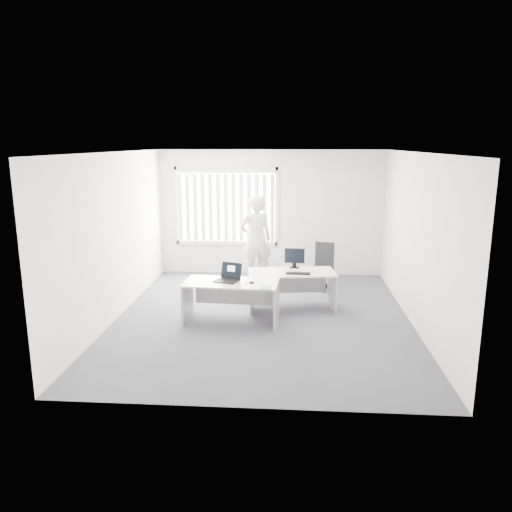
# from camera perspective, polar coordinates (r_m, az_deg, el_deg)

# --- Properties ---
(ground) EXTENTS (6.00, 6.00, 0.00)m
(ground) POSITION_cam_1_polar(r_m,az_deg,el_deg) (8.66, 0.76, -7.07)
(ground) COLOR #4D4D54
(ground) RESTS_ON ground
(wall_back) EXTENTS (5.00, 0.02, 2.80)m
(wall_back) POSITION_cam_1_polar(r_m,az_deg,el_deg) (11.25, 1.70, 4.93)
(wall_back) COLOR silver
(wall_back) RESTS_ON ground
(wall_front) EXTENTS (5.00, 0.02, 2.80)m
(wall_front) POSITION_cam_1_polar(r_m,az_deg,el_deg) (5.38, -1.11, -3.93)
(wall_front) COLOR silver
(wall_front) RESTS_ON ground
(wall_left) EXTENTS (0.02, 6.00, 2.80)m
(wall_left) POSITION_cam_1_polar(r_m,az_deg,el_deg) (8.80, -15.71, 2.21)
(wall_left) COLOR silver
(wall_left) RESTS_ON ground
(wall_right) EXTENTS (0.02, 6.00, 2.80)m
(wall_right) POSITION_cam_1_polar(r_m,az_deg,el_deg) (8.52, 17.83, 1.73)
(wall_right) COLOR silver
(wall_right) RESTS_ON ground
(ceiling) EXTENTS (5.00, 6.00, 0.02)m
(ceiling) POSITION_cam_1_polar(r_m,az_deg,el_deg) (8.14, 0.82, 11.78)
(ceiling) COLOR silver
(ceiling) RESTS_ON wall_back
(window) EXTENTS (2.32, 0.06, 1.76)m
(window) POSITION_cam_1_polar(r_m,az_deg,el_deg) (11.27, -3.41, 5.70)
(window) COLOR silver
(window) RESTS_ON wall_back
(blinds) EXTENTS (2.20, 0.10, 1.50)m
(blinds) POSITION_cam_1_polar(r_m,az_deg,el_deg) (11.22, -3.45, 5.51)
(blinds) COLOR white
(blinds) RESTS_ON wall_back
(desk_near) EXTENTS (1.59, 0.82, 0.70)m
(desk_near) POSITION_cam_1_polar(r_m,az_deg,el_deg) (8.31, -2.84, -4.27)
(desk_near) COLOR silver
(desk_near) RESTS_ON ground
(desk_far) EXTENTS (1.62, 0.92, 0.70)m
(desk_far) POSITION_cam_1_polar(r_m,az_deg,el_deg) (8.98, 4.09, -2.99)
(desk_far) COLOR silver
(desk_far) RESTS_ON ground
(office_chair) EXTENTS (0.66, 0.66, 0.94)m
(office_chair) POSITION_cam_1_polar(r_m,az_deg,el_deg) (10.39, 7.62, -2.09)
(office_chair) COLOR black
(office_chair) RESTS_ON ground
(person) EXTENTS (0.80, 0.66, 1.89)m
(person) POSITION_cam_1_polar(r_m,az_deg,el_deg) (10.52, -0.03, 1.86)
(person) COLOR silver
(person) RESTS_ON ground
(laptop) EXTENTS (0.47, 0.45, 0.29)m
(laptop) POSITION_cam_1_polar(r_m,az_deg,el_deg) (8.23, -3.38, -1.96)
(laptop) COLOR black
(laptop) RESTS_ON desk_near
(paper_sheet) EXTENTS (0.31, 0.23, 0.00)m
(paper_sheet) POSITION_cam_1_polar(r_m,az_deg,el_deg) (8.14, -0.26, -3.17)
(paper_sheet) COLOR white
(paper_sheet) RESTS_ON desk_near
(mouse) EXTENTS (0.08, 0.12, 0.05)m
(mouse) POSITION_cam_1_polar(r_m,az_deg,el_deg) (8.17, -0.50, -2.94)
(mouse) COLOR #B9B9BB
(mouse) RESTS_ON paper_sheet
(booklet) EXTENTS (0.19, 0.24, 0.01)m
(booklet) POSITION_cam_1_polar(r_m,az_deg,el_deg) (7.90, 1.09, -3.63)
(booklet) COLOR white
(booklet) RESTS_ON desk_near
(keyboard) EXTENTS (0.44, 0.16, 0.02)m
(keyboard) POSITION_cam_1_polar(r_m,az_deg,el_deg) (8.78, 4.84, -2.00)
(keyboard) COLOR black
(keyboard) RESTS_ON desk_far
(monitor) EXTENTS (0.37, 0.14, 0.37)m
(monitor) POSITION_cam_1_polar(r_m,az_deg,el_deg) (9.15, 4.43, -0.25)
(monitor) COLOR black
(monitor) RESTS_ON desk_far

